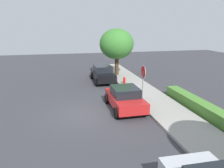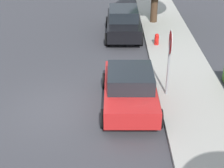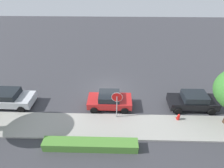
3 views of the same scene
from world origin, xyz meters
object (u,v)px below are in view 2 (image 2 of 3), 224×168
(stop_sign, at_px, (170,52))
(fire_hydrant, at_px, (157,40))
(parked_car_red, at_px, (130,88))
(parked_car_black, at_px, (123,22))

(stop_sign, relative_size, fire_hydrant, 3.69)
(parked_car_red, relative_size, fire_hydrant, 5.35)
(stop_sign, xyz_separation_m, parked_car_red, (0.63, -1.40, -1.11))
(stop_sign, xyz_separation_m, fire_hydrant, (-4.98, 0.19, -1.48))
(parked_car_red, bearing_deg, stop_sign, 114.30)
(fire_hydrant, bearing_deg, parked_car_black, -135.09)
(fire_hydrant, bearing_deg, stop_sign, -2.17)
(stop_sign, distance_m, parked_car_red, 1.90)
(parked_car_red, height_order, parked_car_black, parked_car_black)
(stop_sign, relative_size, parked_car_red, 0.69)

